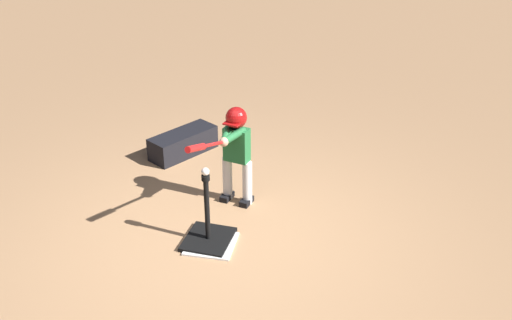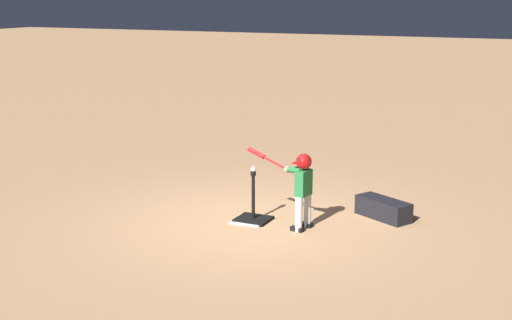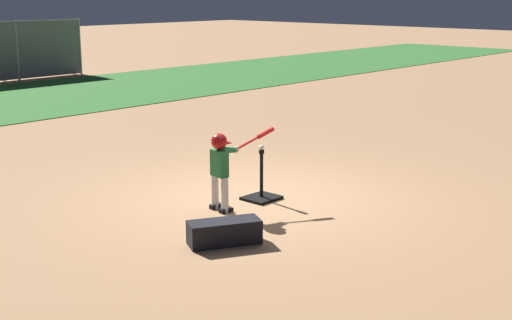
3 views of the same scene
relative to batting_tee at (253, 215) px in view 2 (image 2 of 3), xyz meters
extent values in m
plane|color=#AD7F56|center=(0.00, 0.12, -0.09)|extent=(90.00, 90.00, 0.00)
cube|color=white|center=(0.05, 0.04, -0.08)|extent=(0.47, 0.47, 0.02)
cube|color=black|center=(0.00, 0.00, -0.07)|extent=(0.47, 0.42, 0.04)
cylinder|color=black|center=(0.00, 0.00, 0.26)|extent=(0.05, 0.05, 0.62)
cylinder|color=black|center=(0.00, 0.00, 0.60)|extent=(0.08, 0.08, 0.05)
cylinder|color=silver|center=(-0.75, 0.16, 0.15)|extent=(0.12, 0.12, 0.48)
cube|color=black|center=(-0.73, 0.16, -0.06)|extent=(0.19, 0.12, 0.06)
cylinder|color=silver|center=(-0.79, -0.06, 0.15)|extent=(0.12, 0.12, 0.48)
cube|color=black|center=(-0.77, -0.07, -0.06)|extent=(0.19, 0.12, 0.06)
cube|color=#236B38|center=(-0.77, 0.05, 0.57)|extent=(0.18, 0.27, 0.35)
sphere|color=tan|center=(-0.77, 0.05, 0.85)|extent=(0.18, 0.18, 0.18)
sphere|color=maroon|center=(-0.77, 0.05, 0.86)|extent=(0.21, 0.21, 0.21)
cube|color=maroon|center=(-0.68, 0.03, 0.83)|extent=(0.13, 0.17, 0.01)
cylinder|color=#236B38|center=(-0.63, 0.07, 0.73)|extent=(0.29, 0.19, 0.10)
cylinder|color=#236B38|center=(-0.65, -0.01, 0.73)|extent=(0.29, 0.11, 0.10)
sphere|color=tan|center=(-0.51, 0.00, 0.71)|extent=(0.09, 0.09, 0.09)
cylinder|color=red|center=(-0.20, -0.05, 0.81)|extent=(0.63, 0.14, 0.23)
cylinder|color=red|center=(-0.01, -0.08, 0.88)|extent=(0.29, 0.11, 0.14)
cylinder|color=black|center=(-0.53, 0.01, 0.71)|extent=(0.04, 0.05, 0.05)
sphere|color=white|center=(0.00, 0.00, 0.66)|extent=(0.07, 0.07, 0.07)
cube|color=black|center=(-1.63, -0.90, 0.05)|extent=(0.89, 0.68, 0.28)
camera|label=1|loc=(4.34, 1.68, 3.22)|focal=42.00mm
camera|label=2|loc=(-4.13, 8.69, 3.05)|focal=50.00mm
camera|label=3|loc=(-7.16, -6.49, 2.78)|focal=50.00mm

